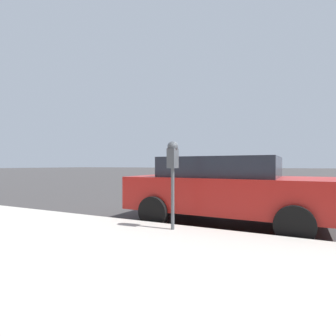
{
  "coord_description": "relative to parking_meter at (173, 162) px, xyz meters",
  "views": [
    {
      "loc": [
        -6.68,
        -1.11,
        1.29
      ],
      "look_at": [
        -2.54,
        0.9,
        1.23
      ],
      "focal_mm": 28.0,
      "sensor_mm": 36.0,
      "label": 1
    }
  ],
  "objects": [
    {
      "name": "ground_plane",
      "position": [
        2.56,
        -0.8,
        -1.34
      ],
      "size": [
        220.0,
        220.0,
        0.0
      ],
      "primitive_type": "plane",
      "color": "#3D3A3A"
    },
    {
      "name": "sidewalk",
      "position": [
        -2.46,
        -0.8,
        -1.25
      ],
      "size": [
        5.65,
        56.0,
        0.17
      ],
      "primitive_type": "cube",
      "color": "#BCB7AD",
      "rests_on": "ground_plane"
    },
    {
      "name": "parking_meter",
      "position": [
        0.0,
        0.0,
        0.0
      ],
      "size": [
        0.21,
        0.19,
        1.53
      ],
      "color": "#4C5156",
      "rests_on": "sidewalk"
    },
    {
      "name": "car_red",
      "position": [
        1.56,
        -0.58,
        -0.55
      ],
      "size": [
        2.22,
        4.27,
        1.46
      ],
      "rotation": [
        0.0,
        0.0,
        3.12
      ],
      "color": "#B21E19",
      "rests_on": "ground_plane"
    }
  ]
}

